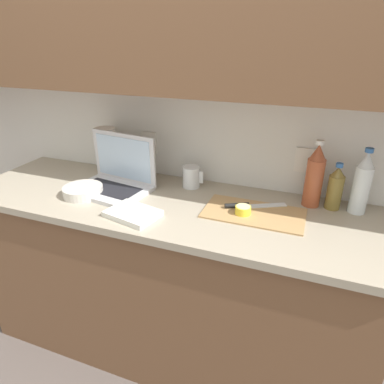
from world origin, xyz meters
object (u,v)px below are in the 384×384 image
measuring_cup (191,177)px  cutting_board (254,213)px  lemon_half_cut (243,210)px  bowl_white (83,191)px  laptop (116,177)px  bottle_green_soda (315,176)px  bottle_oil_tall (335,188)px  knife (245,205)px  paper_towel_roll (107,151)px  bottle_water_clear (362,184)px

measuring_cup → cutting_board: bearing=-26.4°
lemon_half_cut → bowl_white: 0.79m
laptop → bottle_green_soda: bottle_green_soda is taller
bottle_green_soda → measuring_cup: (-0.59, -0.00, -0.09)m
bottle_green_soda → bowl_white: (-1.05, -0.29, -0.12)m
cutting_board → bottle_oil_tall: bottle_oil_tall is taller
knife → measuring_cup: (-0.32, 0.14, 0.04)m
lemon_half_cut → paper_towel_roll: size_ratio=0.27×
laptop → lemon_half_cut: size_ratio=5.97×
bottle_oil_tall → paper_towel_roll: (-1.20, 0.01, 0.03)m
knife → bottle_water_clear: 0.51m
knife → measuring_cup: bearing=127.7°
lemon_half_cut → bottle_water_clear: (0.47, 0.21, 0.11)m
bottle_oil_tall → paper_towel_roll: bearing=179.3°
bottle_water_clear → lemon_half_cut: bearing=-156.0°
bottle_water_clear → bottle_green_soda: bearing=-180.0°
bottle_green_soda → bottle_water_clear: size_ratio=1.04×
bottle_green_soda → paper_towel_roll: 1.11m
lemon_half_cut → measuring_cup: size_ratio=0.63×
lemon_half_cut → bottle_water_clear: bearing=24.0°
knife → laptop: bearing=153.3°
bottle_oil_tall → bottle_water_clear: bearing=0.0°
measuring_cup → laptop: bearing=-156.1°
bottle_oil_tall → paper_towel_roll: paper_towel_roll is taller
bowl_white → bottle_water_clear: bearing=13.0°
bottle_water_clear → paper_towel_roll: 1.30m
lemon_half_cut → bowl_white: bowl_white is taller
cutting_board → knife: 0.06m
knife → bottle_green_soda: size_ratio=0.86×
cutting_board → bowl_white: (-0.83, -0.11, 0.02)m
knife → cutting_board: bearing=-63.8°
measuring_cup → paper_towel_roll: size_ratio=0.43×
laptop → bottle_water_clear: (1.14, 0.16, 0.07)m
laptop → bottle_green_soda: 0.96m
cutting_board → bottle_green_soda: size_ratio=1.42×
lemon_half_cut → measuring_cup: measuring_cup is taller
paper_towel_roll → knife: bearing=-11.0°
laptop → paper_towel_roll: size_ratio=1.60×
bottle_green_soda → bottle_oil_tall: 0.10m
laptop → lemon_half_cut: (0.67, -0.05, -0.04)m
bowl_white → bottle_green_soda: bearing=15.3°
bottle_water_clear → paper_towel_roll: bottle_water_clear is taller
lemon_half_cut → bottle_green_soda: (0.27, 0.21, 0.12)m
knife → bottle_oil_tall: bearing=-6.1°
cutting_board → knife: knife is taller
laptop → bowl_white: size_ratio=2.15×
bottle_green_soda → bowl_white: bottle_green_soda is taller
laptop → bottle_green_soda: size_ratio=1.34×
lemon_half_cut → paper_towel_roll: paper_towel_roll is taller
bottle_green_soda → bottle_water_clear: 0.20m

